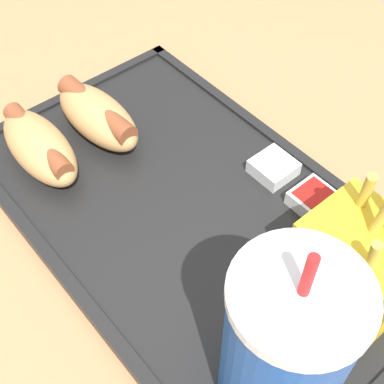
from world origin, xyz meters
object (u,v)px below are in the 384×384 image
fries_carton (363,258)px  sauce_cup_ketchup (314,199)px  hot_dog_far (39,146)px  sauce_cup_mayo (274,167)px  soda_cup (285,348)px  hot_dog_near (97,115)px

fries_carton → sauce_cup_ketchup: 0.09m
hot_dog_far → sauce_cup_ketchup: (-0.22, -0.18, -0.02)m
hot_dog_far → fries_carton: (-0.30, -0.14, 0.01)m
fries_carton → sauce_cup_mayo: size_ratio=2.86×
hot_dog_far → sauce_cup_mayo: 0.24m
hot_dog_far → sauce_cup_ketchup: bearing=-141.8°
hot_dog_far → sauce_cup_ketchup: size_ratio=3.09×
soda_cup → sauce_cup_mayo: soda_cup is taller
sauce_cup_mayo → sauce_cup_ketchup: size_ratio=1.00×
hot_dog_near → sauce_cup_mayo: (-0.17, -0.10, -0.02)m
hot_dog_far → sauce_cup_mayo: hot_dog_far is taller
soda_cup → fries_carton: soda_cup is taller
hot_dog_near → sauce_cup_mayo: hot_dog_near is taller
hot_dog_far → soda_cup: bearing=-177.8°
soda_cup → sauce_cup_ketchup: size_ratio=4.70×
sauce_cup_ketchup → soda_cup: bearing=122.1°
soda_cup → hot_dog_far: bearing=2.2°
hot_dog_near → sauce_cup_mayo: bearing=-148.2°
soda_cup → sauce_cup_mayo: bearing=-45.9°
soda_cup → sauce_cup_ketchup: 0.20m
sauce_cup_mayo → soda_cup: bearing=134.1°
sauce_cup_mayo → hot_dog_far: bearing=46.4°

